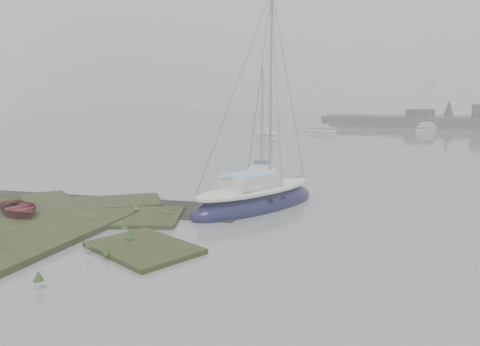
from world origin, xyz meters
name	(u,v)px	position (x,y,z in m)	size (l,w,h in m)	color
ground	(311,147)	(0.00, 30.00, 0.00)	(160.00, 160.00, 0.00)	slate
sailboat_main	(255,200)	(2.16, 6.20, 0.32)	(5.35, 7.52, 10.19)	#121134
sailboat_white	(262,176)	(0.49, 12.65, 0.22)	(3.25, 5.31, 7.12)	silver
sailboat_far_a	(266,137)	(-6.21, 35.89, 0.23)	(4.69, 5.21, 7.48)	#B4B9BF
sailboat_far_b	(427,129)	(10.77, 52.61, 0.23)	(3.93, 5.40, 7.34)	silver
sailboat_far_c	(320,130)	(-2.12, 46.40, 0.20)	(4.93, 2.75, 6.61)	silver
dinghy	(18,208)	(-6.22, 1.00, 0.50)	(1.93, 2.70, 0.56)	maroon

